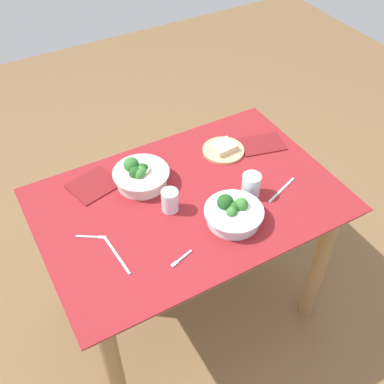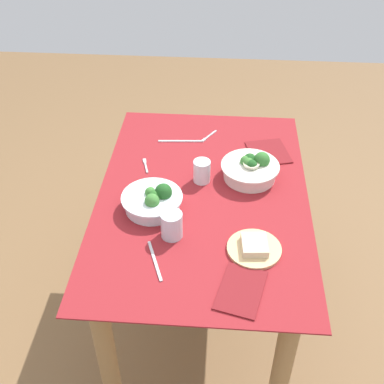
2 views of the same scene
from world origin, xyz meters
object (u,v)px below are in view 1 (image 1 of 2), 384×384
(table_knife_left, at_px, (117,255))
(water_glass_side, at_px, (251,185))
(water_glass_center, at_px, (170,201))
(napkin_folded_lower, at_px, (262,144))
(bread_side_plate, at_px, (223,149))
(broccoli_bowl_near, at_px, (233,213))
(napkin_folded_upper, at_px, (94,185))
(fork_by_near_bowl, at_px, (181,259))
(broccoli_bowl_far, at_px, (140,176))
(fork_by_far_bowl, at_px, (92,237))
(table_knife_right, at_px, (282,190))

(table_knife_left, bearing_deg, water_glass_side, 88.31)
(water_glass_center, bearing_deg, napkin_folded_lower, 15.67)
(bread_side_plate, height_order, napkin_folded_lower, bread_side_plate)
(broccoli_bowl_near, bearing_deg, napkin_folded_upper, 131.67)
(water_glass_center, bearing_deg, fork_by_near_bowl, -109.23)
(broccoli_bowl_near, xyz_separation_m, table_knife_left, (-0.46, 0.06, -0.04))
(bread_side_plate, bearing_deg, napkin_folded_upper, 172.61)
(table_knife_left, relative_size, napkin_folded_lower, 1.01)
(broccoli_bowl_far, relative_size, napkin_folded_lower, 1.18)
(water_glass_side, distance_m, fork_by_far_bowl, 0.65)
(broccoli_bowl_far, bearing_deg, water_glass_center, -79.39)
(broccoli_bowl_near, relative_size, water_glass_center, 2.45)
(bread_side_plate, height_order, fork_by_far_bowl, bread_side_plate)
(napkin_folded_upper, bearing_deg, water_glass_side, -34.11)
(broccoli_bowl_far, bearing_deg, water_glass_side, -38.12)
(broccoli_bowl_far, distance_m, water_glass_center, 0.20)
(bread_side_plate, relative_size, fork_by_near_bowl, 1.90)
(fork_by_near_bowl, relative_size, table_knife_right, 0.54)
(table_knife_left, height_order, napkin_folded_upper, napkin_folded_upper)
(bread_side_plate, distance_m, table_knife_right, 0.34)
(broccoli_bowl_near, bearing_deg, water_glass_side, 30.68)
(broccoli_bowl_near, xyz_separation_m, fork_by_near_bowl, (-0.27, -0.07, -0.04))
(broccoli_bowl_far, xyz_separation_m, water_glass_center, (0.04, -0.19, 0.01))
(fork_by_far_bowl, bearing_deg, fork_by_near_bowl, -13.79)
(bread_side_plate, bearing_deg, table_knife_left, -154.43)
(water_glass_center, relative_size, fork_by_near_bowl, 0.94)
(water_glass_center, distance_m, table_knife_left, 0.30)
(water_glass_center, xyz_separation_m, table_knife_left, (-0.27, -0.11, -0.04))
(fork_by_far_bowl, bearing_deg, table_knife_left, -36.34)
(bread_side_plate, xyz_separation_m, napkin_folded_lower, (0.18, -0.05, -0.01))
(broccoli_bowl_near, xyz_separation_m, napkin_folded_lower, (0.37, 0.32, -0.04))
(water_glass_side, bearing_deg, bread_side_plate, 79.80)
(table_knife_right, height_order, napkin_folded_upper, napkin_folded_upper)
(fork_by_far_bowl, xyz_separation_m, napkin_folded_lower, (0.87, 0.14, 0.00))
(broccoli_bowl_far, xyz_separation_m, napkin_folded_lower, (0.59, -0.04, -0.04))
(broccoli_bowl_near, distance_m, napkin_folded_upper, 0.60)
(broccoli_bowl_far, xyz_separation_m, water_glass_side, (0.36, -0.28, 0.01))
(broccoli_bowl_near, xyz_separation_m, napkin_folded_upper, (-0.40, 0.45, -0.04))
(bread_side_plate, bearing_deg, fork_by_near_bowl, -136.03)
(broccoli_bowl_near, height_order, table_knife_left, broccoli_bowl_near)
(bread_side_plate, relative_size, table_knife_left, 0.93)
(bread_side_plate, distance_m, napkin_folded_upper, 0.59)
(fork_by_near_bowl, bearing_deg, water_glass_side, -175.33)
(water_glass_side, height_order, napkin_folded_upper, water_glass_side)
(napkin_folded_upper, relative_size, napkin_folded_lower, 0.94)
(fork_by_near_bowl, bearing_deg, bread_side_plate, -152.12)
(fork_by_far_bowl, height_order, table_knife_right, same)
(fork_by_far_bowl, bearing_deg, water_glass_center, 30.82)
(fork_by_near_bowl, height_order, napkin_folded_lower, napkin_folded_lower)
(bread_side_plate, bearing_deg, water_glass_side, -100.20)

